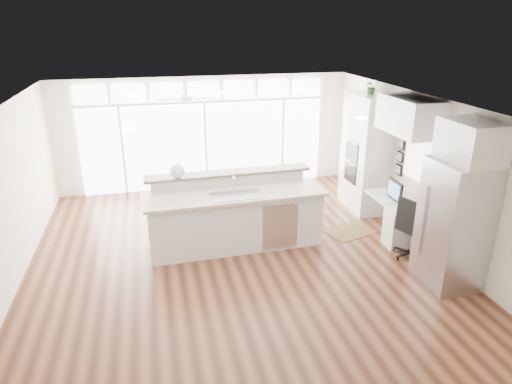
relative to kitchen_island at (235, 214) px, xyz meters
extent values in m
cube|color=#412114|center=(-0.08, -0.62, -0.65)|extent=(7.00, 8.00, 0.02)
cube|color=white|center=(-0.08, -0.62, 2.06)|extent=(7.00, 8.00, 0.02)
cube|color=#EDE4CE|center=(-0.08, 3.38, 0.71)|extent=(7.00, 0.04, 2.70)
cube|color=#EDE4CE|center=(-0.08, -4.62, 0.71)|extent=(7.00, 0.04, 2.70)
cube|color=#EDE4CE|center=(-3.58, -0.62, 0.71)|extent=(0.04, 8.00, 2.70)
cube|color=#EDE4CE|center=(3.42, -0.62, 0.71)|extent=(0.04, 8.00, 2.70)
cube|color=white|center=(-0.08, 3.32, 0.41)|extent=(5.80, 0.06, 2.08)
cube|color=white|center=(-0.08, 3.32, 1.74)|extent=(5.90, 0.06, 0.40)
cube|color=white|center=(3.38, -0.32, 0.91)|extent=(0.04, 0.85, 0.85)
cube|color=silver|center=(-0.58, 2.18, 1.84)|extent=(1.16, 1.16, 0.32)
cube|color=white|center=(-0.08, -0.42, 2.04)|extent=(3.40, 3.00, 0.02)
cube|color=silver|center=(3.09, 1.18, 0.61)|extent=(0.64, 1.20, 2.50)
cube|color=silver|center=(3.05, -0.32, -0.26)|extent=(0.72, 1.30, 0.76)
cube|color=silver|center=(3.09, -0.32, 1.71)|extent=(0.64, 1.30, 0.64)
cube|color=#B1B1B6|center=(3.03, -1.97, 0.36)|extent=(0.76, 0.90, 2.00)
cube|color=silver|center=(3.09, -1.97, 1.66)|extent=(0.64, 0.90, 0.60)
cube|color=black|center=(3.38, 0.30, 0.76)|extent=(0.06, 0.22, 0.80)
cube|color=silver|center=(0.00, 0.00, 0.00)|extent=(3.26, 1.32, 1.28)
cube|color=#3B2713|center=(2.30, 0.05, -0.64)|extent=(1.03, 0.88, 0.01)
cube|color=black|center=(2.93, -1.10, -0.08)|extent=(0.72, 0.69, 1.11)
sphere|color=white|center=(-0.96, 0.37, 0.77)|extent=(0.30, 0.30, 0.27)
cube|color=black|center=(2.97, -0.32, 0.32)|extent=(0.09, 0.49, 0.41)
cube|color=silver|center=(2.80, -0.32, 0.13)|extent=(0.17, 0.35, 0.02)
imported|color=#345825|center=(3.09, 1.18, 1.98)|extent=(0.31, 0.34, 0.24)
camera|label=1|loc=(-1.38, -7.43, 3.31)|focal=32.00mm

